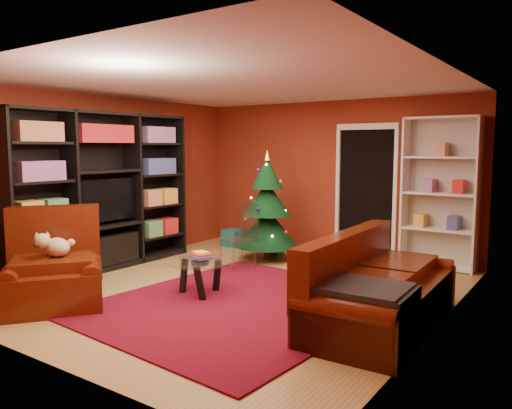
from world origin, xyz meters
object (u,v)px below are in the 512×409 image
Objects in this scene: gift_box_red at (282,241)px; white_bookshelf at (440,194)px; rug at (240,304)px; acrylic_chair at (238,239)px; sofa at (383,280)px; gift_box_teal at (233,238)px; dog at (57,247)px; armchair at (53,267)px; coffee_table at (200,277)px; christmas_tree at (267,207)px; gift_box_green at (274,248)px; media_unit at (103,192)px.

gift_box_red is 0.10× the size of white_bookshelf.
acrylic_chair is (-1.05, 1.38, 0.44)m from rug.
sofa is at bearing -85.35° from white_bookshelf.
gift_box_teal is at bearing 152.54° from acrylic_chair.
dog is 0.45× the size of acrylic_chair.
gift_box_teal is at bearing -172.29° from white_bookshelf.
coffee_table is (1.11, 1.26, -0.22)m from armchair.
gift_box_red is 1.83m from acrylic_chair.
acrylic_chair is (-2.63, 1.08, -0.02)m from sofa.
armchair is at bearing -135.00° from dog.
white_bookshelf is 2.01× the size of armchair.
christmas_tree is at bearing -157.28° from white_bookshelf.
gift_box_teal is 0.36× the size of coffee_table.
acrylic_chair is at bearing 21.99° from dog.
gift_box_teal is at bearing 153.75° from christmas_tree.
white_bookshelf is at bearing 21.89° from christmas_tree.
armchair reaches higher than coffee_table.
armchair is (-0.71, -3.38, -0.41)m from christmas_tree.
sofa is at bearing -27.89° from armchair.
armchair is 1.70m from coffee_table.
rug is 2.71m from gift_box_green.
gift_box_red reaches higher than rug.
armchair is 1.29× the size of acrylic_chair.
christmas_tree is 0.81× the size of sofa.
white_bookshelf is 2.92m from sofa.
gift_box_red is 0.10× the size of sofa.
armchair reaches higher than gift_box_red.
gift_box_green is at bearing -68.88° from gift_box_red.
gift_box_green reaches higher than rug.
christmas_tree reaches higher than dog.
coffee_table is at bearing -5.35° from media_unit.
armchair is (0.97, -1.50, -0.71)m from media_unit.
acrylic_chair reaches higher than gift_box_teal.
sofa is 2.85m from acrylic_chair.
media_unit is at bearing 174.18° from rug.
gift_box_teal reaches higher than gift_box_red.
media_unit is 5.00m from white_bookshelf.
acrylic_chair is at bearing 107.32° from coffee_table.
rug is 1.43× the size of white_bookshelf.
white_bookshelf is at bearing 1.74° from armchair.
armchair is at bearing -84.10° from gift_box_teal.
gift_box_green is 3.77m from armchair.
gift_box_red is at bearing 32.50° from armchair.
christmas_tree is 2.04× the size of coffee_table.
gift_box_teal is 3.96m from armchair.
gift_box_green is at bearing 100.83° from coffee_table.
armchair is (0.41, -3.93, 0.29)m from gift_box_teal.
gift_box_teal is 1.75m from acrylic_chair.
gift_box_green is 1.13× the size of gift_box_red.
sofa reaches higher than rug.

